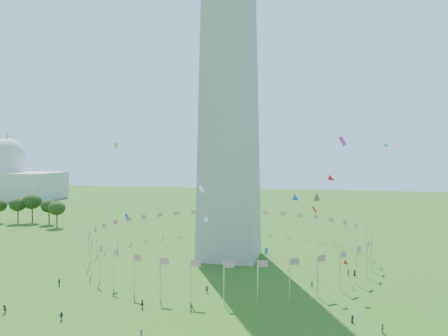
# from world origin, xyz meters

# --- Properties ---
(ground) EXTENTS (600.00, 600.00, 0.00)m
(ground) POSITION_xyz_m (0.00, 0.00, 0.00)
(ground) COLOR #255012
(ground) RESTS_ON ground
(flag_ring) EXTENTS (80.24, 80.24, 9.00)m
(flag_ring) POSITION_xyz_m (-0.00, 50.00, 4.50)
(flag_ring) COLOR silver
(flag_ring) RESTS_ON ground
(capitol_building) EXTENTS (70.00, 35.00, 46.00)m
(capitol_building) POSITION_xyz_m (-180.00, 180.00, 23.00)
(capitol_building) COLOR beige
(capitol_building) RESTS_ON ground
(crowd) EXTENTS (88.72, 60.54, 1.91)m
(crowd) POSITION_xyz_m (1.81, -0.04, 0.84)
(crowd) COLOR #183D23
(crowd) RESTS_ON ground
(kites_aloft) EXTENTS (89.70, 67.54, 40.11)m
(kites_aloft) POSITION_xyz_m (14.62, 24.01, 21.48)
(kites_aloft) COLOR blue
(kites_aloft) RESTS_ON ground
(tree_line_west) EXTENTS (55.31, 16.34, 12.76)m
(tree_line_west) POSITION_xyz_m (-103.39, 91.01, 5.55)
(tree_line_west) COLOR #2C4617
(tree_line_west) RESTS_ON ground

